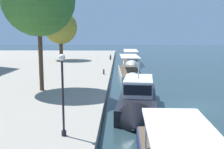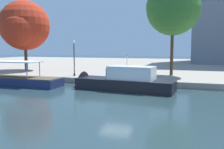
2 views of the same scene
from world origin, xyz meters
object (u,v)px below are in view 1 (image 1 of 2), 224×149
(mooring_bollard_0, at_px, (110,57))
(lamp_post, at_px, (63,89))
(motor_yacht_2, at_px, (138,102))
(mooring_bollard_1, at_px, (104,72))
(tour_boat_4, at_px, (131,63))
(tour_boat_3, at_px, (130,75))
(mooring_bollard_2, at_px, (111,56))
(tree_1, at_px, (60,28))

(mooring_bollard_0, height_order, lamp_post, lamp_post)
(motor_yacht_2, distance_m, mooring_bollard_1, 15.16)
(motor_yacht_2, distance_m, tour_boat_4, 31.07)
(tour_boat_3, bearing_deg, lamp_post, -13.10)
(motor_yacht_2, height_order, mooring_bollard_2, motor_yacht_2)
(lamp_post, bearing_deg, motor_yacht_2, -31.53)
(tour_boat_4, xyz_separation_m, mooring_bollard_1, (-16.34, 4.26, 0.70))
(motor_yacht_2, height_order, tour_boat_4, motor_yacht_2)
(tour_boat_3, relative_size, lamp_post, 2.81)
(mooring_bollard_1, height_order, mooring_bollard_2, mooring_bollard_2)
(mooring_bollard_0, relative_size, mooring_bollard_2, 1.05)
(tour_boat_3, bearing_deg, motor_yacht_2, -2.01)
(motor_yacht_2, xyz_separation_m, tour_boat_4, (31.06, -0.67, -0.33))
(mooring_bollard_1, bearing_deg, tour_boat_4, -14.62)
(mooring_bollard_1, xyz_separation_m, mooring_bollard_2, (21.99, -0.26, 0.05))
(motor_yacht_2, relative_size, tour_boat_4, 0.74)
(motor_yacht_2, xyz_separation_m, mooring_bollard_0, (34.48, 3.36, 0.45))
(mooring_bollard_2, distance_m, lamp_post, 44.21)
(tour_boat_4, relative_size, tree_1, 1.55)
(motor_yacht_2, bearing_deg, mooring_bollard_1, -160.62)
(motor_yacht_2, height_order, mooring_bollard_0, motor_yacht_2)
(mooring_bollard_1, xyz_separation_m, lamp_post, (-22.15, 0.96, 2.24))
(tour_boat_4, height_order, mooring_bollard_1, tour_boat_4)
(tour_boat_3, distance_m, lamp_post, 24.01)
(tour_boat_3, relative_size, mooring_bollard_2, 15.51)
(tour_boat_4, xyz_separation_m, mooring_bollard_2, (5.65, 4.00, 0.76))
(motor_yacht_2, relative_size, tour_boat_3, 0.88)
(tour_boat_3, xyz_separation_m, mooring_bollard_0, (18.50, 3.30, 0.77))
(tree_1, bearing_deg, motor_yacht_2, -158.25)
(tour_boat_4, bearing_deg, tree_1, -99.89)
(tour_boat_4, relative_size, lamp_post, 3.35)
(mooring_bollard_0, bearing_deg, tour_boat_4, -130.29)
(mooring_bollard_0, height_order, tree_1, tree_1)
(tour_boat_4, height_order, tree_1, tree_1)
(tree_1, bearing_deg, mooring_bollard_0, -84.92)
(mooring_bollard_0, height_order, mooring_bollard_1, mooring_bollard_0)
(motor_yacht_2, height_order, mooring_bollard_1, motor_yacht_2)
(mooring_bollard_0, bearing_deg, tour_boat_3, -169.88)
(tour_boat_3, xyz_separation_m, mooring_bollard_2, (20.73, 3.27, 0.75))
(mooring_bollard_1, distance_m, tree_1, 22.07)
(tour_boat_4, bearing_deg, tour_boat_3, -2.48)
(mooring_bollard_1, distance_m, mooring_bollard_2, 21.99)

